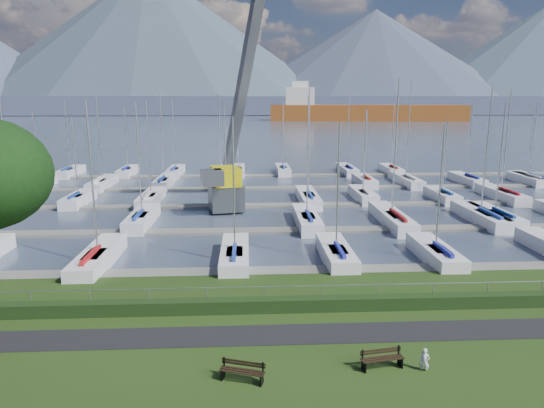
{
  "coord_description": "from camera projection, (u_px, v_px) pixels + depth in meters",
  "views": [
    {
      "loc": [
        -1.86,
        -23.82,
        10.87
      ],
      "look_at": [
        0.0,
        12.0,
        3.0
      ],
      "focal_mm": 32.0,
      "sensor_mm": 36.0,
      "label": 1
    }
  ],
  "objects": [
    {
      "name": "water",
      "position": [
        250.0,
        118.0,
        279.36
      ],
      "size": [
        800.0,
        540.0,
        0.2
      ],
      "primitive_type": "cube",
      "color": "#414B5F"
    },
    {
      "name": "docks",
      "position": [
        265.0,
        205.0,
        51.06
      ],
      "size": [
        90.0,
        41.6,
        0.25
      ],
      "color": "slate",
      "rests_on": "water"
    },
    {
      "name": "bench_left",
      "position": [
        242.0,
        371.0,
        18.93
      ],
      "size": [
        1.84,
        0.94,
        0.85
      ],
      "rotation": [
        0.0,
        0.0,
        -0.3
      ],
      "color": "black",
      "rests_on": "grass"
    },
    {
      "name": "cargo_ship_mid",
      "position": [
        358.0,
        113.0,
        242.18
      ],
      "size": [
        97.01,
        28.0,
        21.5
      ],
      "rotation": [
        0.0,
        0.0,
        -0.11
      ],
      "color": "brown",
      "rests_on": "water"
    },
    {
      "name": "bench_right",
      "position": [
        382.0,
        359.0,
        19.84
      ],
      "size": [
        1.84,
        0.71,
        0.85
      ],
      "rotation": [
        0.0,
        0.0,
        0.17
      ],
      "color": "black",
      "rests_on": "grass"
    },
    {
      "name": "fence",
      "position": [
        284.0,
        286.0,
        25.4
      ],
      "size": [
        80.0,
        0.04,
        0.04
      ],
      "primitive_type": "cylinder",
      "rotation": [
        0.0,
        1.57,
        0.0
      ],
      "color": "#93979B",
      "rests_on": "grass"
    },
    {
      "name": "foothill",
      "position": [
        249.0,
        105.0,
        346.27
      ],
      "size": [
        900.0,
        80.0,
        12.0
      ],
      "primitive_type": "cube",
      "color": "#49526A",
      "rests_on": "water"
    },
    {
      "name": "person",
      "position": [
        425.0,
        358.0,
        19.62
      ],
      "size": [
        0.48,
        0.4,
        1.11
      ],
      "primitive_type": "imported",
      "rotation": [
        0.0,
        0.0,
        -0.4
      ],
      "color": "silver",
      "rests_on": "grass"
    },
    {
      "name": "path",
      "position": [
        289.0,
        334.0,
        22.73
      ],
      "size": [
        160.0,
        2.0,
        0.04
      ],
      "primitive_type": "cube",
      "color": "black",
      "rests_on": "grass"
    },
    {
      "name": "mountains",
      "position": [
        257.0,
        55.0,
        410.72
      ],
      "size": [
        1190.0,
        360.0,
        115.0
      ],
      "color": "#425361",
      "rests_on": "water"
    },
    {
      "name": "crane",
      "position": [
        230.0,
        154.0,
        48.67
      ],
      "size": [
        6.82,
        13.16,
        22.35
      ],
      "rotation": [
        0.0,
        0.0,
        0.22
      ],
      "color": "#55595D",
      "rests_on": "water"
    },
    {
      "name": "sailboat_fleet",
      "position": [
        257.0,
        150.0,
        53.05
      ],
      "size": [
        75.05,
        49.5,
        13.42
      ],
      "color": "#2047A2",
      "rests_on": "water"
    },
    {
      "name": "hedge",
      "position": [
        284.0,
        305.0,
        25.19
      ],
      "size": [
        80.0,
        0.7,
        0.7
      ],
      "primitive_type": "cube",
      "color": "black",
      "rests_on": "grass"
    }
  ]
}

